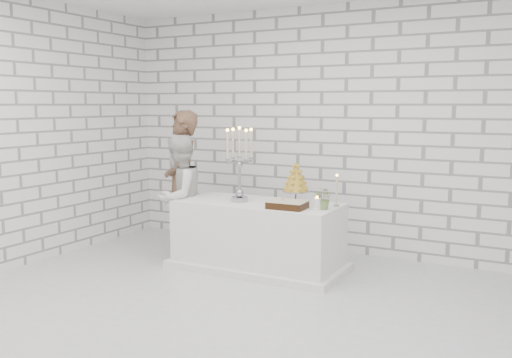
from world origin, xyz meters
name	(u,v)px	position (x,y,z in m)	size (l,w,h in m)	color
ground	(245,320)	(0.00, 0.00, 0.00)	(6.00, 5.00, 0.01)	silver
wall_back	(345,131)	(0.00, 2.50, 1.50)	(6.00, 0.01, 3.00)	white
cake_table	(258,236)	(-0.60, 1.38, 0.38)	(1.80, 0.80, 0.75)	white
groom	(182,183)	(-1.72, 1.54, 0.87)	(0.64, 0.42, 1.74)	#4E3224
bride	(179,198)	(-1.61, 1.31, 0.73)	(0.71, 0.55, 1.46)	silver
candelabra	(240,164)	(-0.80, 1.32, 1.16)	(0.33, 0.33, 0.83)	#9899A2
croquembouche	(296,183)	(-0.19, 1.48, 0.98)	(0.29, 0.29, 0.46)	olive
chocolate_cake	(287,205)	(-0.15, 1.19, 0.79)	(0.38, 0.27, 0.08)	black
pillar_candle	(317,204)	(0.14, 1.26, 0.81)	(0.08, 0.08, 0.12)	white
extra_taper	(337,191)	(0.25, 1.53, 0.91)	(0.06, 0.06, 0.32)	beige
flowers	(324,198)	(0.20, 1.31, 0.87)	(0.21, 0.18, 0.23)	#497737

